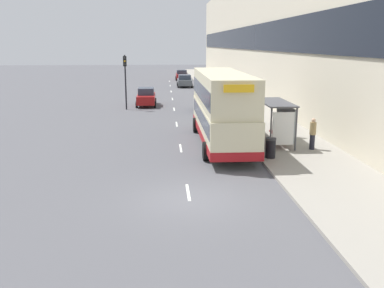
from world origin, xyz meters
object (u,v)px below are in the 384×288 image
(car_3, at_px, (182,75))
(pedestrian_at_shelter, at_px, (313,134))
(bus_shelter, at_px, (279,115))
(double_decker_bus_near, at_px, (222,107))
(car_0, at_px, (206,102))
(pedestrian_1, at_px, (291,123))
(litter_bin, at_px, (271,148))
(traffic_light_far_kerb, at_px, (125,73))
(car_2, at_px, (146,97))
(car_1, at_px, (184,81))

(car_3, relative_size, pedestrian_at_shelter, 2.17)
(bus_shelter, height_order, double_decker_bus_near, double_decker_bus_near)
(bus_shelter, relative_size, car_0, 1.06)
(car_3, relative_size, pedestrian_1, 2.22)
(litter_bin, bearing_deg, pedestrian_at_shelter, 30.84)
(car_0, relative_size, traffic_light_far_kerb, 0.80)
(car_2, relative_size, pedestrian_at_shelter, 2.37)
(double_decker_bus_near, bearing_deg, car_2, 106.79)
(bus_shelter, height_order, pedestrian_at_shelter, bus_shelter)
(litter_bin, bearing_deg, car_1, 93.71)
(bus_shelter, relative_size, car_1, 0.94)
(pedestrian_1, xyz_separation_m, litter_bin, (-2.52, -4.89, -0.36))
(bus_shelter, relative_size, pedestrian_at_shelter, 2.37)
(bus_shelter, bearing_deg, pedestrian_at_shelter, -42.20)
(car_2, bearing_deg, car_0, 144.61)
(bus_shelter, bearing_deg, litter_bin, -111.64)
(car_1, xyz_separation_m, pedestrian_at_shelter, (5.34, -37.63, 0.20))
(car_1, bearing_deg, bus_shelter, -84.05)
(car_1, bearing_deg, pedestrian_1, -81.62)
(litter_bin, height_order, traffic_light_far_kerb, traffic_light_far_kerb)
(bus_shelter, distance_m, pedestrian_1, 2.38)
(pedestrian_1, bearing_deg, double_decker_bus_near, -165.64)
(car_0, height_order, traffic_light_far_kerb, traffic_light_far_kerb)
(double_decker_bus_near, relative_size, pedestrian_at_shelter, 6.41)
(pedestrian_at_shelter, height_order, pedestrian_1, pedestrian_at_shelter)
(car_0, distance_m, car_1, 22.52)
(litter_bin, distance_m, traffic_light_far_kerb, 20.54)
(double_decker_bus_near, xyz_separation_m, car_2, (-5.13, 17.01, -1.42))
(double_decker_bus_near, height_order, litter_bin, double_decker_bus_near)
(double_decker_bus_near, bearing_deg, bus_shelter, -10.82)
(traffic_light_far_kerb, bearing_deg, litter_bin, -63.93)
(bus_shelter, xyz_separation_m, car_1, (-3.77, 36.22, -1.03))
(double_decker_bus_near, relative_size, litter_bin, 10.82)
(car_2, height_order, pedestrian_at_shelter, pedestrian_at_shelter)
(bus_shelter, distance_m, car_2, 19.58)
(double_decker_bus_near, relative_size, traffic_light_far_kerb, 2.29)
(car_3, height_order, pedestrian_at_shelter, pedestrian_at_shelter)
(car_3, xyz_separation_m, litter_bin, (2.47, -50.49, -0.18))
(car_0, bearing_deg, pedestrian_at_shelter, -73.55)
(car_0, bearing_deg, litter_bin, -84.28)
(double_decker_bus_near, height_order, car_2, double_decker_bus_near)
(pedestrian_at_shelter, xyz_separation_m, traffic_light_far_kerb, (-11.74, 16.63, 2.28))
(car_0, bearing_deg, bus_shelter, -78.04)
(traffic_light_far_kerb, bearing_deg, car_0, -11.64)
(double_decker_bus_near, height_order, car_3, double_decker_bus_near)
(car_0, bearing_deg, car_1, 92.21)
(car_0, height_order, car_3, car_3)
(car_0, xyz_separation_m, car_2, (-5.52, 3.92, 0.01))
(car_1, relative_size, pedestrian_at_shelter, 2.51)
(car_0, xyz_separation_m, traffic_light_far_kerb, (-7.27, 1.50, 2.48))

